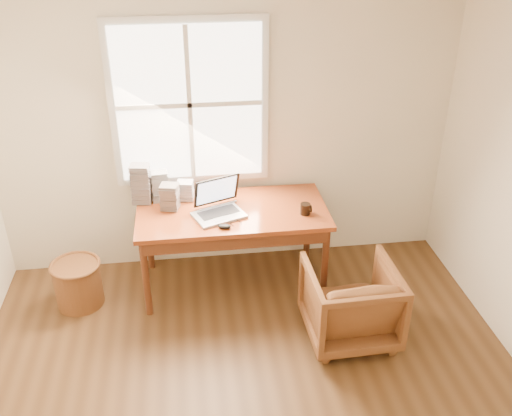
{
  "coord_description": "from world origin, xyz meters",
  "views": [
    {
      "loc": [
        -0.35,
        -2.37,
        3.09
      ],
      "look_at": [
        0.18,
        1.65,
        0.84
      ],
      "focal_mm": 40.0,
      "sensor_mm": 36.0,
      "label": 1
    }
  ],
  "objects": [
    {
      "name": "room_shell",
      "position": [
        -0.02,
        0.16,
        1.32
      ],
      "size": [
        4.04,
        4.54,
        2.64
      ],
      "color": "#52361C",
      "rests_on": "ground"
    },
    {
      "name": "desk",
      "position": [
        0.0,
        1.8,
        0.73
      ],
      "size": [
        1.6,
        0.8,
        0.04
      ],
      "primitive_type": "cube",
      "color": "brown",
      "rests_on": "room_shell"
    },
    {
      "name": "armchair",
      "position": [
        0.83,
        0.99,
        0.32
      ],
      "size": [
        0.69,
        0.71,
        0.63
      ],
      "primitive_type": "imported",
      "rotation": [
        0.0,
        0.0,
        3.17
      ],
      "color": "brown",
      "rests_on": "room_shell"
    },
    {
      "name": "wicker_stool",
      "position": [
        -1.33,
        1.68,
        0.19
      ],
      "size": [
        0.46,
        0.46,
        0.39
      ],
      "primitive_type": "cylinder",
      "rotation": [
        0.0,
        0.0,
        0.21
      ],
      "color": "brown",
      "rests_on": "room_shell"
    },
    {
      "name": "laptop",
      "position": [
        -0.12,
        1.7,
        0.88
      ],
      "size": [
        0.47,
        0.48,
        0.27
      ],
      "primitive_type": null,
      "rotation": [
        0.0,
        0.0,
        0.37
      ],
      "color": "#A7A9AE",
      "rests_on": "desk"
    },
    {
      "name": "mouse",
      "position": [
        -0.09,
        1.51,
        0.77
      ],
      "size": [
        0.12,
        0.09,
        0.03
      ],
      "primitive_type": "ellipsoid",
      "rotation": [
        0.0,
        0.0,
        -0.26
      ],
      "color": "black",
      "rests_on": "desk"
    },
    {
      "name": "coffee_mug",
      "position": [
        0.59,
        1.65,
        0.8
      ],
      "size": [
        0.11,
        0.11,
        0.09
      ],
      "primitive_type": "cylinder",
      "rotation": [
        0.0,
        0.0,
        0.43
      ],
      "color": "black",
      "rests_on": "desk"
    },
    {
      "name": "cd_stack_a",
      "position": [
        -0.6,
        2.06,
        0.89
      ],
      "size": [
        0.15,
        0.14,
        0.27
      ],
      "primitive_type": "cube",
      "rotation": [
        0.0,
        0.0,
        0.14
      ],
      "color": "#B7BDC4",
      "rests_on": "desk"
    },
    {
      "name": "cd_stack_b",
      "position": [
        -0.51,
        1.89,
        0.86
      ],
      "size": [
        0.17,
        0.16,
        0.22
      ],
      "primitive_type": "cube",
      "rotation": [
        0.0,
        0.0,
        -0.24
      ],
      "color": "#2A2A2F",
      "rests_on": "desk"
    },
    {
      "name": "cd_stack_c",
      "position": [
        -0.75,
        2.04,
        0.93
      ],
      "size": [
        0.17,
        0.15,
        0.35
      ],
      "primitive_type": "cube",
      "rotation": [
        0.0,
        0.0,
        -0.08
      ],
      "color": "#A3A3B0",
      "rests_on": "desk"
    },
    {
      "name": "cd_stack_d",
      "position": [
        -0.38,
        2.04,
        0.84
      ],
      "size": [
        0.15,
        0.14,
        0.17
      ],
      "primitive_type": "cube",
      "rotation": [
        0.0,
        0.0,
        -0.14
      ],
      "color": "silver",
      "rests_on": "desk"
    }
  ]
}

